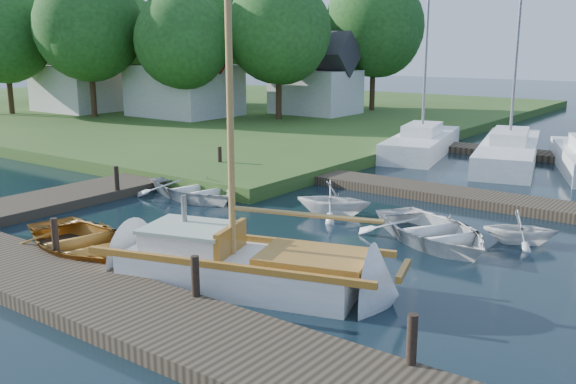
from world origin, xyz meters
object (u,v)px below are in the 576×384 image
Objects in this scene: sailboat at (249,271)px; mooring_post_2 at (195,276)px; house_a at (184,76)px; tree_0 at (5,35)px; tree_6 at (36,35)px; tree_7 at (375,25)px; mooring_post_5 at (220,157)px; marina_boat_1 at (509,150)px; mooring_post_4 at (117,178)px; mooring_post_3 at (412,339)px; marina_boat_0 at (422,142)px; house_c at (316,81)px; tree_4 at (224,24)px; dinghy at (80,238)px; tender_b at (333,197)px; tree_1 at (89,25)px; tree_3 at (279,29)px; tree_2 at (183,39)px; tree_5 at (128,38)px; tender_a at (194,186)px; house_b at (80,77)px; tender_d at (521,225)px; tender_c at (433,227)px; mooring_post_1 at (55,235)px.

mooring_post_2 is at bearing -106.82° from sailboat.
house_a is 11.91m from tree_0.
house_a is at bearing 121.29° from sailboat.
tree_6 is 26.01m from tree_7.
mooring_post_5 is 12.43m from marina_boat_1.
mooring_post_3 is at bearing -21.04° from mooring_post_4.
house_a is (-17.27, 1.88, 2.39)m from marina_boat_0.
house_c is (-7.00, 17.00, 1.88)m from mooring_post_5.
marina_boat_0 is at bearing 78.94° from marina_boat_1.
tree_4 is (-19.27, 7.93, 5.80)m from marina_boat_0.
dinghy is 7.33m from tender_b.
tree_1 is 1.05× the size of tree_3.
marina_boat_1 is 16.53m from tree_3.
tree_5 is (-12.00, 6.00, 0.17)m from tree_2.
tree_6 is (-18.00, 2.00, 0.39)m from tree_2.
tree_5 is at bearing 126.87° from tree_1.
tree_6 reaches higher than tender_a.
house_b is 0.70× the size of tree_0.
dinghy is 19.10m from marina_boat_1.
mooring_post_5 is (0.00, 5.00, 0.00)m from mooring_post_4.
house_a reaches higher than tender_d.
marina_boat_0 is 1.35× the size of tree_5.
mooring_post_2 is 28.24m from tree_3.
tree_7 reaches higher than mooring_post_4.
mooring_post_4 is 18.41m from tree_2.
marina_boat_0 reaches higher than mooring_post_5.
dinghy is (3.91, -4.28, -0.26)m from mooring_post_4.
tree_3 is at bearing 62.26° from marina_boat_1.
dinghy is 24.11m from tree_2.
tree_1 is (-27.36, 10.33, 5.67)m from tender_c.
dinghy is 2.31× the size of tender_d.
house_a is (-25.19, 12.99, 2.48)m from tender_d.
house_a reaches higher than house_b.
mooring_post_1 is 10.77m from mooring_post_5.
tree_1 is at bearing 157.47° from mooring_post_5.
tender_c is at bearing -21.39° from house_b.
house_a is at bearing -128.53° from tree_7.
tree_7 is (-5.00, 26.05, 5.50)m from mooring_post_4.
tree_6 is (-6.00, 6.00, 0.11)m from tree_0.
mooring_post_2 is at bearing -56.08° from tree_3.
tender_b reaches higher than mooring_post_1.
mooring_post_4 is 7.30m from tender_b.
dinghy is at bearing -42.11° from tree_5.
dinghy is at bearing 171.05° from mooring_post_2.
dinghy is 11.03m from tender_d.
marina_boat_0 is at bearing 12.83° from dinghy.
tree_3 is at bearing 26.57° from tree_0.
house_a is at bearing 141.07° from mooring_post_3.
mooring_post_3 is at bearing -36.05° from sailboat.
tree_6 is (-42.00, 21.05, 4.94)m from mooring_post_3.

